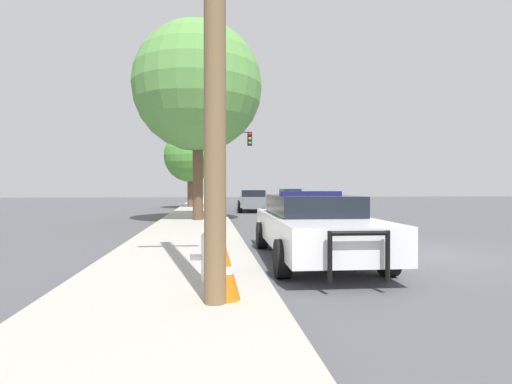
# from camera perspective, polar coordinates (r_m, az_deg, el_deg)

# --- Properties ---
(ground_plane) EXTENTS (110.00, 110.00, 0.00)m
(ground_plane) POSITION_cam_1_polar(r_m,az_deg,el_deg) (9.70, 21.21, -8.38)
(ground_plane) COLOR #4F4F54
(sidewalk_left) EXTENTS (3.00, 110.00, 0.13)m
(sidewalk_left) POSITION_cam_1_polar(r_m,az_deg,el_deg) (8.61, -10.81, -9.06)
(sidewalk_left) COLOR #ADA89E
(sidewalk_left) RESTS_ON ground_plane
(police_car) EXTENTS (2.16, 5.47, 1.44)m
(police_car) POSITION_cam_1_polar(r_m,az_deg,el_deg) (8.51, 8.09, -4.64)
(police_car) COLOR white
(police_car) RESTS_ON ground_plane
(fire_hydrant) EXTENTS (0.54, 0.24, 0.75)m
(fire_hydrant) POSITION_cam_1_polar(r_m,az_deg,el_deg) (5.97, -6.76, -8.85)
(fire_hydrant) COLOR white
(fire_hydrant) RESTS_ON sidewalk_left
(traffic_light) EXTENTS (3.09, 0.35, 5.22)m
(traffic_light) POSITION_cam_1_polar(r_m,az_deg,el_deg) (26.47, -4.54, 5.53)
(traffic_light) COLOR #424247
(traffic_light) RESTS_ON sidewalk_left
(car_background_oncoming) EXTENTS (1.93, 4.38, 1.40)m
(car_background_oncoming) POSITION_cam_1_polar(r_m,az_deg,el_deg) (34.23, 4.95, -0.64)
(car_background_oncoming) COLOR silver
(car_background_oncoming) RESTS_ON ground_plane
(car_background_midblock) EXTENTS (2.06, 4.67, 1.35)m
(car_background_midblock) POSITION_cam_1_polar(r_m,az_deg,el_deg) (25.30, -0.48, -1.14)
(car_background_midblock) COLOR slate
(car_background_midblock) RESTS_ON ground_plane
(tree_sidewalk_near) EXTENTS (5.51, 5.51, 8.46)m
(tree_sidewalk_near) POSITION_cam_1_polar(r_m,az_deg,el_deg) (17.81, -8.33, 14.61)
(tree_sidewalk_near) COLOR brown
(tree_sidewalk_near) RESTS_ON sidewalk_left
(tree_sidewalk_mid) EXTENTS (3.76, 3.76, 5.55)m
(tree_sidewalk_mid) POSITION_cam_1_polar(r_m,az_deg,el_deg) (29.25, -9.37, 5.07)
(tree_sidewalk_mid) COLOR brown
(tree_sidewalk_mid) RESTS_ON sidewalk_left
(traffic_cone) EXTENTS (0.36, 0.36, 0.66)m
(traffic_cone) POSITION_cam_1_polar(r_m,az_deg,el_deg) (5.04, -4.31, -11.38)
(traffic_cone) COLOR orange
(traffic_cone) RESTS_ON sidewalk_left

